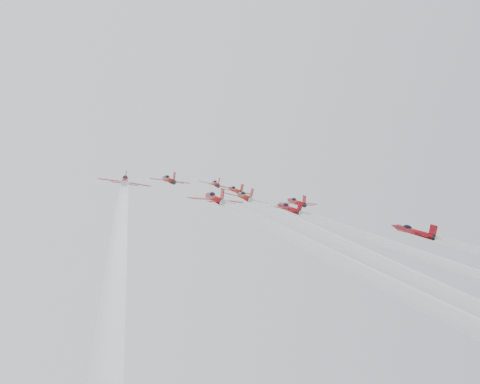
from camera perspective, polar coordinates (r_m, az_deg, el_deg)
name	(u,v)px	position (r m, az deg, el deg)	size (l,w,h in m)	color
jet_lead	(215,184)	(166.46, -2.12, 0.69)	(8.95, 11.26, 7.81)	#A81015
jet_row2_left	(169,180)	(147.04, -6.09, 1.06)	(9.20, 11.58, 8.03)	maroon
jet_row2_center	(235,190)	(155.70, -0.40, 0.15)	(8.61, 10.83, 7.51)	#A71C0F
jet_row2_right	(297,202)	(156.08, 4.85, -0.87)	(9.26, 11.66, 8.09)	#A70F13
jet_center	(348,238)	(93.45, 9.20, -3.88)	(9.96, 91.09, 60.64)	maroon
jet_rear_farleft	(177,221)	(73.41, -5.42, -2.44)	(9.41, 86.09, 57.31)	#A50F17
jet_rear_left	(330,253)	(71.74, 7.68, -5.16)	(9.97, 91.25, 60.74)	#A60F11
jet_rear_right	(407,252)	(90.61, 14.07, -5.02)	(8.87, 81.15, 54.02)	maroon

